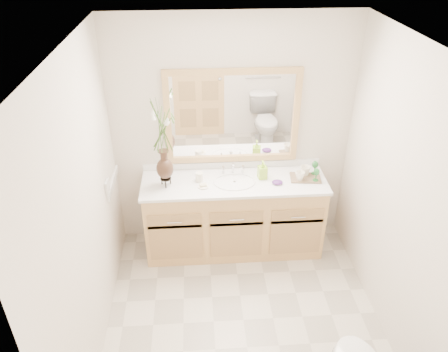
{
  "coord_description": "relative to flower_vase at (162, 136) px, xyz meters",
  "views": [
    {
      "loc": [
        -0.36,
        -2.65,
        3.1
      ],
      "look_at": [
        -0.13,
        0.65,
        1.11
      ],
      "focal_mm": 35.0,
      "sensor_mm": 36.0,
      "label": 1
    }
  ],
  "objects": [
    {
      "name": "soap_bottle",
      "position": [
        0.96,
        0.07,
        -0.45
      ],
      "size": [
        0.09,
        0.09,
        0.17
      ],
      "primitive_type": "imported",
      "rotation": [
        0.0,
        0.0,
        0.14
      ],
      "color": "#9FD832",
      "rests_on": "counter"
    },
    {
      "name": "goblet_back",
      "position": [
        1.49,
        0.09,
        -0.42
      ],
      "size": [
        0.06,
        0.06,
        0.14
      ],
      "color": "#246C2D",
      "rests_on": "tray"
    },
    {
      "name": "vanity",
      "position": [
        0.67,
        0.03,
        -0.97
      ],
      "size": [
        1.8,
        0.55,
        0.8
      ],
      "color": "tan",
      "rests_on": "floor"
    },
    {
      "name": "switch_plate",
      "position": [
        -0.51,
        -0.22,
        -0.39
      ],
      "size": [
        0.02,
        0.12,
        0.12
      ],
      "primitive_type": "cube",
      "color": "white",
      "rests_on": "wall_left"
    },
    {
      "name": "mug_left",
      "position": [
        1.32,
        -0.01,
        -0.47
      ],
      "size": [
        0.1,
        0.1,
        0.09
      ],
      "primitive_type": "imported",
      "rotation": [
        0.0,
        0.0,
        -0.13
      ],
      "color": "white",
      "rests_on": "tray"
    },
    {
      "name": "mug_right",
      "position": [
        1.39,
        0.08,
        -0.47
      ],
      "size": [
        0.14,
        0.13,
        0.1
      ],
      "primitive_type": "imported",
      "rotation": [
        0.0,
        0.0,
        0.48
      ],
      "color": "white",
      "rests_on": "tray"
    },
    {
      "name": "flower_vase",
      "position": [
        0.0,
        0.0,
        0.0
      ],
      "size": [
        0.19,
        0.19,
        0.79
      ],
      "rotation": [
        0.0,
        0.0,
        0.43
      ],
      "color": "black",
      "rests_on": "counter"
    },
    {
      "name": "floor",
      "position": [
        0.67,
        -0.99,
        -1.37
      ],
      "size": [
        2.6,
        2.6,
        0.0
      ],
      "primitive_type": "plane",
      "color": "beige",
      "rests_on": "ground"
    },
    {
      "name": "sink",
      "position": [
        0.67,
        0.01,
        -0.59
      ],
      "size": [
        0.38,
        0.34,
        0.23
      ],
      "color": "white",
      "rests_on": "counter"
    },
    {
      "name": "tumbler",
      "position": [
        0.33,
        0.06,
        -0.49
      ],
      "size": [
        0.07,
        0.07,
        0.1
      ],
      "primitive_type": "cylinder",
      "color": "white",
      "rests_on": "counter"
    },
    {
      "name": "soap_dish",
      "position": [
        0.36,
        -0.06,
        -0.52
      ],
      "size": [
        0.11,
        0.11,
        0.03
      ],
      "color": "white",
      "rests_on": "counter"
    },
    {
      "name": "goblet_front",
      "position": [
        1.47,
        -0.04,
        -0.43
      ],
      "size": [
        0.06,
        0.06,
        0.13
      ],
      "color": "#246C2D",
      "rests_on": "tray"
    },
    {
      "name": "wall_right",
      "position": [
        1.87,
        -0.99,
        -0.17
      ],
      "size": [
        0.02,
        2.6,
        2.4
      ],
      "primitive_type": "cube",
      "color": "beige",
      "rests_on": "floor"
    },
    {
      "name": "wall_back",
      "position": [
        0.67,
        0.31,
        -0.17
      ],
      "size": [
        2.4,
        0.02,
        2.4
      ],
      "primitive_type": "cube",
      "color": "beige",
      "rests_on": "floor"
    },
    {
      "name": "purple_dish",
      "position": [
        1.09,
        -0.05,
        -0.52
      ],
      "size": [
        0.11,
        0.09,
        0.04
      ],
      "primitive_type": "ellipsoid",
      "rotation": [
        0.0,
        0.0,
        -0.01
      ],
      "color": "#51246E",
      "rests_on": "counter"
    },
    {
      "name": "counter",
      "position": [
        0.67,
        0.03,
        -0.55
      ],
      "size": [
        1.84,
        0.57,
        0.03
      ],
      "primitive_type": "cube",
      "color": "white",
      "rests_on": "vanity"
    },
    {
      "name": "wall_left",
      "position": [
        -0.53,
        -0.99,
        -0.17
      ],
      "size": [
        0.02,
        2.6,
        2.4
      ],
      "primitive_type": "cube",
      "color": "beige",
      "rests_on": "floor"
    },
    {
      "name": "ceiling",
      "position": [
        0.67,
        -0.99,
        1.03
      ],
      "size": [
        2.4,
        2.6,
        0.02
      ],
      "primitive_type": "cube",
      "color": "white",
      "rests_on": "wall_back"
    },
    {
      "name": "tray",
      "position": [
        1.39,
        0.03,
        -0.53
      ],
      "size": [
        0.32,
        0.23,
        0.01
      ],
      "primitive_type": "cube",
      "rotation": [
        0.0,
        0.0,
        -0.11
      ],
      "color": "brown",
      "rests_on": "counter"
    },
    {
      "name": "mirror",
      "position": [
        0.67,
        0.29,
        0.04
      ],
      "size": [
        1.32,
        0.04,
        0.97
      ],
      "color": "white",
      "rests_on": "wall_back"
    }
  ]
}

